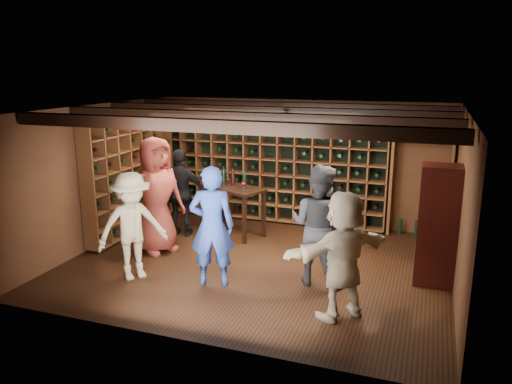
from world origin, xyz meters
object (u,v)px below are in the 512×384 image
(display_cabinet, at_px, (437,228))
(guest_red_floral, at_px, (157,195))
(tasting_table, at_px, (233,193))
(guest_beige, at_px, (343,255))
(guest_woman_black, at_px, (181,193))
(man_blue_shirt, at_px, (212,226))
(guest_khaki, at_px, (132,226))
(man_grey_suit, at_px, (319,225))

(display_cabinet, height_order, guest_red_floral, guest_red_floral)
(guest_red_floral, bearing_deg, display_cabinet, -59.69)
(guest_red_floral, distance_m, tasting_table, 1.58)
(display_cabinet, distance_m, guest_beige, 1.86)
(guest_woman_black, relative_size, tasting_table, 1.21)
(guest_red_floral, bearing_deg, guest_beige, -83.00)
(man_blue_shirt, xyz_separation_m, guest_khaki, (-1.22, -0.18, -0.07))
(man_blue_shirt, relative_size, tasting_table, 1.30)
(man_blue_shirt, relative_size, guest_beige, 1.07)
(man_grey_suit, bearing_deg, guest_beige, 131.63)
(man_blue_shirt, bearing_deg, man_grey_suit, -177.50)
(tasting_table, bearing_deg, display_cabinet, 7.77)
(guest_woman_black, xyz_separation_m, guest_khaki, (0.25, -2.02, -0.01))
(man_grey_suit, distance_m, guest_khaki, 2.76)
(man_grey_suit, xyz_separation_m, tasting_table, (-2.03, 1.69, -0.09))
(man_blue_shirt, distance_m, guest_beige, 1.99)
(man_grey_suit, xyz_separation_m, guest_beige, (0.52, -0.90, -0.06))
(man_grey_suit, relative_size, guest_beige, 1.08)
(guest_red_floral, distance_m, guest_khaki, 1.15)
(guest_red_floral, xyz_separation_m, guest_woman_black, (-0.02, 0.90, -0.17))
(man_grey_suit, height_order, guest_khaki, man_grey_suit)
(man_grey_suit, relative_size, guest_woman_black, 1.08)
(man_grey_suit, bearing_deg, man_blue_shirt, 32.82)
(man_blue_shirt, height_order, man_grey_suit, man_grey_suit)
(display_cabinet, bearing_deg, guest_beige, -126.39)
(man_grey_suit, height_order, guest_beige, man_grey_suit)
(guest_woman_black, distance_m, guest_khaki, 2.03)
(man_blue_shirt, bearing_deg, guest_woman_black, -69.82)
(tasting_table, bearing_deg, guest_beige, -20.98)
(man_grey_suit, bearing_deg, tasting_table, -27.95)
(display_cabinet, height_order, man_grey_suit, man_grey_suit)
(guest_beige, bearing_deg, guest_red_floral, -67.30)
(guest_red_floral, bearing_deg, man_grey_suit, -69.84)
(display_cabinet, bearing_deg, tasting_table, 163.26)
(man_grey_suit, height_order, guest_woman_black, man_grey_suit)
(guest_beige, bearing_deg, tasting_table, -92.20)
(guest_red_floral, height_order, guest_woman_black, guest_red_floral)
(tasting_table, bearing_deg, guest_red_floral, -98.74)
(man_blue_shirt, xyz_separation_m, guest_red_floral, (-1.45, 0.93, 0.11))
(display_cabinet, bearing_deg, guest_woman_black, 171.36)
(man_blue_shirt, xyz_separation_m, guest_woman_black, (-1.47, 1.83, -0.06))
(man_blue_shirt, height_order, tasting_table, man_blue_shirt)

